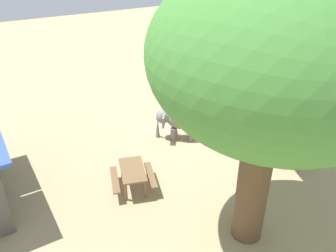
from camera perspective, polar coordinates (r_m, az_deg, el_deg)
ground_plane at (r=15.16m, az=4.05°, el=-1.42°), size 60.00×60.00×0.00m
elephant at (r=14.47m, az=1.74°, el=0.89°), size 1.72×1.81×1.32m
person_handler at (r=13.72m, az=8.63°, el=-0.62°), size 0.32×0.47×1.62m
shade_tree_secondary at (r=7.97m, az=17.07°, el=10.49°), size 6.06×5.55×7.48m
wooden_bench at (r=18.03m, az=6.26°, el=5.28°), size 1.10×1.39×0.88m
picnic_table_near at (r=11.78m, az=-5.95°, el=-7.97°), size 1.89×1.88×0.78m
picnic_table_far at (r=16.86m, az=16.56°, el=2.91°), size 1.68×1.70×0.78m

